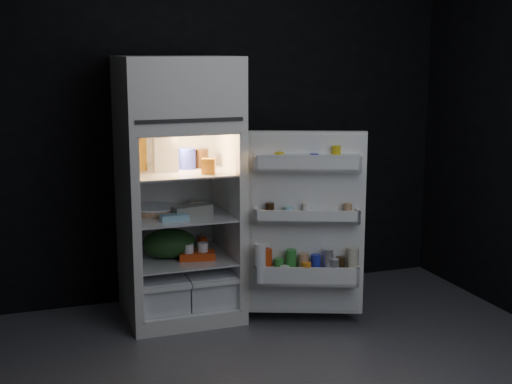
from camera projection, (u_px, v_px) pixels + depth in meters
name	position (u px, v px, depth m)	size (l,w,h in m)	color
wall_back	(189.00, 116.00, 5.16)	(4.00, 0.00, 2.70)	black
wall_front	(484.00, 218.00, 2.02)	(4.00, 0.00, 2.70)	black
refrigerator	(178.00, 180.00, 4.83)	(0.76, 0.71, 1.78)	white
fridge_door	(306.00, 228.00, 4.64)	(0.74, 0.44, 1.22)	white
milk_jug	(165.00, 153.00, 4.74)	(0.16, 0.16, 0.24)	white
mayo_jar	(187.00, 159.00, 4.82)	(0.12, 0.12, 0.14)	#1E29A6
jam_jar	(201.00, 158.00, 4.87)	(0.10, 0.10, 0.13)	black
amber_bottle	(142.00, 154.00, 4.75)	(0.07, 0.07, 0.22)	#C3851F
small_carton	(208.00, 166.00, 4.64)	(0.09, 0.07, 0.10)	orange
egg_carton	(192.00, 211.00, 4.77)	(0.27, 0.10, 0.07)	gray
pie	(155.00, 210.00, 4.84)	(0.31, 0.31, 0.04)	tan
flat_package	(174.00, 217.00, 4.65)	(0.18, 0.09, 0.04)	#8BC1D6
wrapped_pkg	(198.00, 204.00, 5.03)	(0.11, 0.09, 0.05)	beige
produce_bag	(169.00, 243.00, 4.86)	(0.36, 0.31, 0.20)	#193815
yogurt_tray	(197.00, 255.00, 4.82)	(0.24, 0.13, 0.05)	red
small_can_red	(203.00, 244.00, 5.05)	(0.07, 0.07, 0.09)	red
small_can_silver	(205.00, 241.00, 5.11)	(0.07, 0.07, 0.09)	silver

